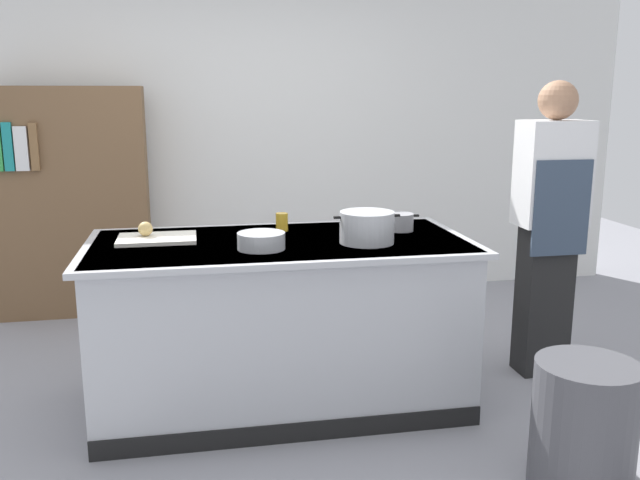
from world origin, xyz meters
TOP-DOWN VIEW (x-y plane):
  - ground_plane at (0.00, 0.00)m, footprint 10.00×10.00m
  - back_wall at (0.00, 2.10)m, footprint 6.40×0.12m
  - counter_island at (0.00, -0.00)m, footprint 1.98×0.98m
  - cutting_board at (-0.63, 0.12)m, footprint 0.40×0.28m
  - onion at (-0.68, 0.15)m, footprint 0.08×0.08m
  - stock_pot at (0.43, -0.13)m, footprint 0.34×0.28m
  - sauce_pan at (0.69, 0.14)m, footprint 0.22×0.15m
  - mixing_bowl at (-0.11, -0.17)m, footprint 0.23×0.23m
  - juice_cup at (0.04, 0.25)m, footprint 0.07×0.07m
  - trash_bin at (1.14, -1.05)m, footprint 0.43×0.43m
  - person_chef at (1.59, 0.12)m, footprint 0.38×0.25m
  - bookshelf at (-1.32, 1.80)m, footprint 1.10×0.31m

SIDE VIEW (x-z plane):
  - ground_plane at x=0.00m, z-range 0.00..0.00m
  - trash_bin at x=1.14m, z-range 0.00..0.56m
  - counter_island at x=0.00m, z-range 0.02..0.92m
  - bookshelf at x=-1.32m, z-range 0.00..1.70m
  - cutting_board at x=-0.63m, z-range 0.90..0.92m
  - person_chef at x=1.59m, z-range 0.05..1.77m
  - mixing_bowl at x=-0.11m, z-range 0.90..0.98m
  - sauce_pan at x=0.69m, z-range 0.90..1.00m
  - juice_cup at x=0.04m, z-range 0.90..1.00m
  - onion at x=-0.68m, z-range 0.92..1.00m
  - stock_pot at x=0.43m, z-range 0.90..1.06m
  - back_wall at x=0.00m, z-range 0.00..3.00m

